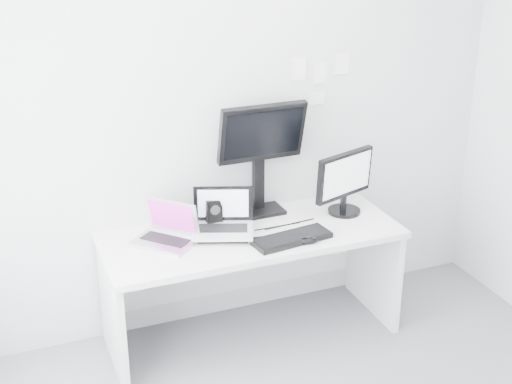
# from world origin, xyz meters

# --- Properties ---
(back_wall) EXTENTS (3.60, 0.00, 3.60)m
(back_wall) POSITION_xyz_m (0.00, 1.60, 1.35)
(back_wall) COLOR silver
(back_wall) RESTS_ON ground
(desk) EXTENTS (1.80, 0.70, 0.73)m
(desk) POSITION_xyz_m (0.00, 1.25, 0.36)
(desk) COLOR white
(desk) RESTS_ON ground
(macbook) EXTENTS (0.43, 0.43, 0.26)m
(macbook) POSITION_xyz_m (-0.53, 1.30, 0.86)
(macbook) COLOR #B2B1B6
(macbook) RESTS_ON desk
(speaker) EXTENTS (0.13, 0.13, 0.19)m
(speaker) POSITION_xyz_m (-0.19, 1.41, 0.83)
(speaker) COLOR black
(speaker) RESTS_ON desk
(dell_laptop) EXTENTS (0.43, 0.38, 0.29)m
(dell_laptop) POSITION_xyz_m (-0.18, 1.26, 0.88)
(dell_laptop) COLOR silver
(dell_laptop) RESTS_ON desk
(rear_monitor) EXTENTS (0.56, 0.21, 0.75)m
(rear_monitor) POSITION_xyz_m (0.16, 1.51, 1.10)
(rear_monitor) COLOR black
(rear_monitor) RESTS_ON desk
(samsung_monitor) EXTENTS (0.50, 0.35, 0.42)m
(samsung_monitor) POSITION_xyz_m (0.66, 1.31, 0.94)
(samsung_monitor) COLOR black
(samsung_monitor) RESTS_ON desk
(keyboard) EXTENTS (0.49, 0.23, 0.03)m
(keyboard) POSITION_xyz_m (0.18, 1.06, 0.75)
(keyboard) COLOR black
(keyboard) RESTS_ON desk
(mouse) EXTENTS (0.13, 0.09, 0.04)m
(mouse) POSITION_xyz_m (0.26, 1.00, 0.75)
(mouse) COLOR black
(mouse) RESTS_ON desk
(wall_note_0) EXTENTS (0.10, 0.00, 0.14)m
(wall_note_0) POSITION_xyz_m (0.45, 1.59, 1.62)
(wall_note_0) COLOR white
(wall_note_0) RESTS_ON back_wall
(wall_note_1) EXTENTS (0.09, 0.00, 0.13)m
(wall_note_1) POSITION_xyz_m (0.60, 1.59, 1.58)
(wall_note_1) COLOR white
(wall_note_1) RESTS_ON back_wall
(wall_note_2) EXTENTS (0.10, 0.00, 0.14)m
(wall_note_2) POSITION_xyz_m (0.75, 1.59, 1.63)
(wall_note_2) COLOR white
(wall_note_2) RESTS_ON back_wall
(wall_note_3) EXTENTS (0.11, 0.00, 0.08)m
(wall_note_3) POSITION_xyz_m (0.58, 1.59, 1.42)
(wall_note_3) COLOR white
(wall_note_3) RESTS_ON back_wall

